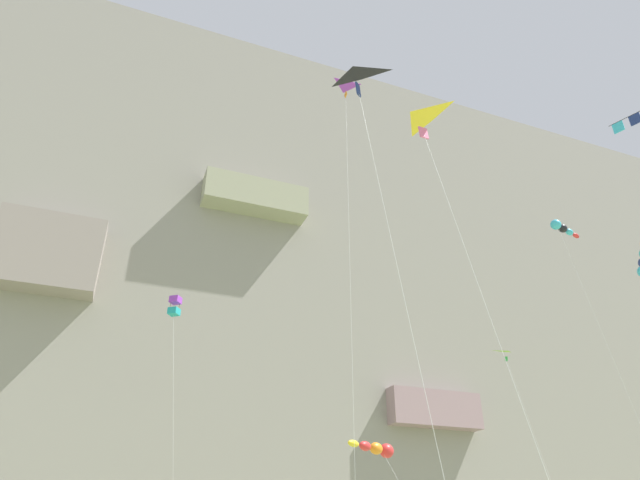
# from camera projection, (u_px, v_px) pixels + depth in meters

# --- Properties ---
(cliff_face) EXTENTS (180.00, 27.66, 68.90)m
(cliff_face) POSITION_uv_depth(u_px,v_px,m) (227.00, 286.00, 76.84)
(cliff_face) COLOR gray
(cliff_face) RESTS_ON ground
(kite_box_far_left) EXTENTS (2.08, 4.07, 18.38)m
(kite_box_far_left) POSITION_uv_depth(u_px,v_px,m) (175.00, 307.00, 38.34)
(kite_box_far_left) COLOR purple
(kite_box_far_left) RESTS_ON ground
(kite_windsock_low_right) EXTENTS (4.69, 5.61, 8.07)m
(kite_windsock_low_right) POSITION_uv_depth(u_px,v_px,m) (377.00, 449.00, 29.63)
(kite_windsock_low_right) COLOR red
(kite_windsock_low_right) RESTS_ON ground
(kite_delta_low_center) EXTENTS (1.52, 5.06, 17.73)m
(kite_delta_low_center) POSITION_uv_depth(u_px,v_px,m) (511.00, 361.00, 48.23)
(kite_delta_low_center) COLOR #8CCC33
(kite_delta_low_center) RESTS_ON ground
(kite_delta_high_right) EXTENTS (3.80, 7.11, 33.92)m
(kite_delta_high_right) POSITION_uv_depth(u_px,v_px,m) (344.00, 106.00, 42.37)
(kite_delta_high_right) COLOR purple
(kite_delta_high_right) RESTS_ON ground
(kite_delta_high_center) EXTENTS (2.59, 2.95, 17.90)m
(kite_delta_high_center) POSITION_uv_depth(u_px,v_px,m) (355.00, 85.00, 19.29)
(kite_delta_high_center) COLOR black
(kite_delta_high_center) RESTS_ON ground
(kite_windsock_far_right) EXTENTS (4.64, 6.26, 29.66)m
(kite_windsock_far_right) POSITION_uv_depth(u_px,v_px,m) (562.00, 228.00, 51.88)
(kite_windsock_far_right) COLOR #38B2D1
(kite_windsock_far_right) RESTS_ON ground
(kite_delta_front_field) EXTENTS (2.23, 4.23, 16.88)m
(kite_delta_front_field) POSITION_uv_depth(u_px,v_px,m) (414.00, 129.00, 20.02)
(kite_delta_front_field) COLOR yellow
(kite_delta_front_field) RESTS_ON ground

